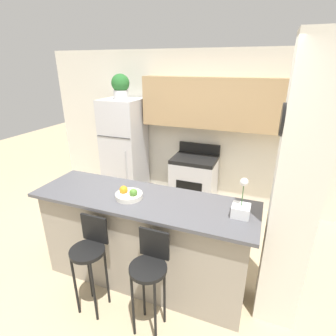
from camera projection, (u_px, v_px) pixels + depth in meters
ground_plane at (145, 278)px, 3.05m from camera, size 14.00×14.00×0.00m
wall_back at (207, 120)px, 4.24m from camera, size 5.60×0.38×2.55m
pillar_right at (294, 199)px, 2.18m from camera, size 0.38×0.32×2.55m
counter_bar at (144, 240)px, 2.86m from camera, size 2.32×0.71×1.06m
refrigerator at (125, 150)px, 4.66m from camera, size 0.65×0.66×1.78m
stove_range at (194, 182)px, 4.42m from camera, size 0.71×0.60×1.07m
bar_stool_left at (90, 252)px, 2.47m from camera, size 0.33×0.33×1.00m
bar_stool_right at (150, 269)px, 2.27m from camera, size 0.33×0.33×1.00m
potted_plant_on_fridge at (121, 86)px, 4.25m from camera, size 0.29×0.29×0.40m
orchid_vase at (241, 207)px, 2.32m from camera, size 0.16×0.16×0.37m
fruit_bowl at (129, 195)px, 2.65m from camera, size 0.27×0.27×0.12m
trash_bin at (148, 196)px, 4.54m from camera, size 0.28×0.28×0.38m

